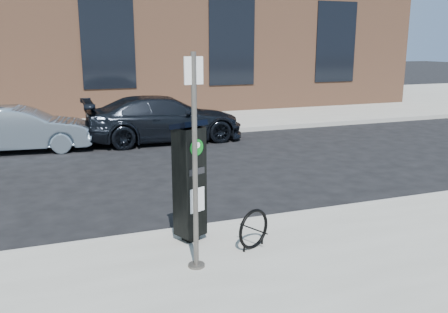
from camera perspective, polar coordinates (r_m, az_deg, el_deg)
name	(u,v)px	position (r m, az deg, el deg)	size (l,w,h in m)	color
ground	(212,233)	(7.65, -1.41, -9.13)	(120.00, 120.00, 0.00)	black
sidewalk_far	(106,112)	(21.01, -14.01, 5.20)	(60.00, 12.00, 0.15)	gray
curb_near	(213,229)	(7.61, -1.37, -8.66)	(60.00, 0.12, 0.16)	#9E9B93
curb_far	(129,137)	(15.16, -11.36, 2.28)	(60.00, 0.12, 0.16)	#9E9B93
building	(93,17)	(23.83, -15.47, 15.87)	(28.00, 10.05, 8.25)	brown
parking_kiosk	(189,180)	(6.72, -4.17, -2.82)	(0.52, 0.49, 1.77)	black
sign_pole	(195,165)	(5.78, -3.51, -1.09)	(0.24, 0.22, 2.70)	#534F49
bike_rack	(254,229)	(6.66, 3.58, -8.72)	(0.54, 0.28, 0.57)	black
car_silver	(21,129)	(14.30, -23.26, 3.03)	(1.32, 3.79, 1.25)	#8092A3
car_dark	(164,119)	(14.64, -7.20, 4.53)	(1.96, 4.82, 1.40)	black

